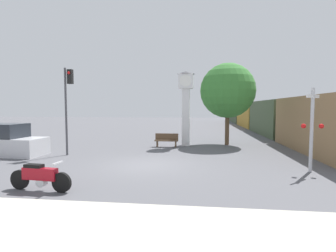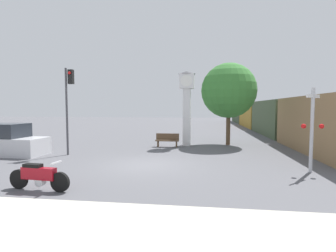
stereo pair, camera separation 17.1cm
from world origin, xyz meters
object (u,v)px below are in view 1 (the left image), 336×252
(railroad_crossing_signal, at_px, (312,126))
(traffic_light, at_px, (68,96))
(motorcycle, at_px, (40,177))
(parked_car, at_px, (6,142))
(clock_tower, at_px, (186,97))
(freight_train, at_px, (261,116))
(bench, at_px, (167,140))
(street_tree, at_px, (228,91))

(railroad_crossing_signal, bearing_deg, traffic_light, 168.33)
(motorcycle, distance_m, parked_car, 8.19)
(clock_tower, bearing_deg, parked_car, -153.30)
(freight_train, relative_size, parked_car, 10.05)
(railroad_crossing_signal, relative_size, parked_car, 0.82)
(clock_tower, height_order, bench, clock_tower)
(bench, bearing_deg, traffic_light, -143.40)
(clock_tower, relative_size, parked_car, 1.23)
(parked_car, bearing_deg, motorcycle, -42.01)
(motorcycle, bearing_deg, bench, 79.76)
(freight_train, distance_m, railroad_crossing_signal, 21.52)
(railroad_crossing_signal, distance_m, bench, 9.46)
(motorcycle, relative_size, freight_train, 0.05)
(street_tree, relative_size, bench, 3.69)
(motorcycle, xyz_separation_m, street_tree, (7.12, 11.57, 3.45))
(motorcycle, xyz_separation_m, clock_tower, (4.16, 10.79, 2.99))
(motorcycle, height_order, traffic_light, traffic_light)
(street_tree, bearing_deg, freight_train, 68.18)
(motorcycle, distance_m, bench, 10.43)
(railroad_crossing_signal, bearing_deg, freight_train, 82.68)
(street_tree, xyz_separation_m, parked_car, (-12.91, -5.78, -3.17))
(motorcycle, bearing_deg, railroad_crossing_signal, 26.65)
(clock_tower, relative_size, railroad_crossing_signal, 1.49)
(traffic_light, bearing_deg, motorcycle, -70.16)
(street_tree, height_order, parked_car, street_tree)
(freight_train, relative_size, traffic_light, 8.74)
(motorcycle, distance_m, freight_train, 28.06)
(motorcycle, distance_m, street_tree, 14.02)
(traffic_light, distance_m, railroad_crossing_signal, 12.37)
(parked_car, bearing_deg, freight_train, 49.49)
(clock_tower, xyz_separation_m, traffic_light, (-6.40, -4.56, -0.10))
(traffic_light, xyz_separation_m, bench, (5.12, 3.80, -2.87))
(motorcycle, distance_m, clock_tower, 11.94)
(bench, distance_m, parked_car, 9.65)
(railroad_crossing_signal, xyz_separation_m, parked_car, (-15.57, 2.05, -1.18))
(motorcycle, relative_size, bench, 1.38)
(street_tree, bearing_deg, clock_tower, -165.20)
(freight_train, relative_size, bench, 26.95)
(motorcycle, distance_m, railroad_crossing_signal, 10.58)
(freight_train, distance_m, traffic_light, 24.01)
(bench, bearing_deg, parked_car, -153.91)
(parked_car, bearing_deg, railroad_crossing_signal, -4.50)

